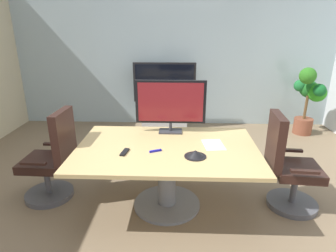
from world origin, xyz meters
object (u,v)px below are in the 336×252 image
(tv_monitor, at_px, (171,103))
(conference_table, at_px, (167,161))
(conference_phone, at_px, (195,154))
(office_chair_right, at_px, (288,170))
(remote_control, at_px, (125,152))
(wall_display_unit, at_px, (165,107))
(potted_plant, at_px, (309,96))
(office_chair_left, at_px, (53,163))

(tv_monitor, bearing_deg, conference_table, -92.75)
(conference_phone, bearing_deg, office_chair_right, 14.96)
(office_chair_right, bearing_deg, conference_table, 96.70)
(office_chair_right, distance_m, remote_control, 1.81)
(wall_display_unit, height_order, remote_control, wall_display_unit)
(potted_plant, distance_m, remote_control, 3.93)
(office_chair_right, bearing_deg, wall_display_unit, 34.65)
(wall_display_unit, bearing_deg, office_chair_left, -115.00)
(conference_table, relative_size, tv_monitor, 2.31)
(office_chair_right, bearing_deg, conference_phone, 109.56)
(office_chair_right, distance_m, wall_display_unit, 3.00)
(wall_display_unit, relative_size, remote_control, 7.71)
(office_chair_left, xyz_separation_m, wall_display_unit, (1.18, 2.53, -0.01))
(tv_monitor, relative_size, wall_display_unit, 0.64)
(conference_table, bearing_deg, tv_monitor, 87.25)
(tv_monitor, distance_m, conference_phone, 0.82)
(office_chair_left, relative_size, remote_control, 6.41)
(tv_monitor, xyz_separation_m, wall_display_unit, (-0.18, 2.18, -0.65))
(tv_monitor, xyz_separation_m, conference_phone, (0.27, -0.70, -0.33))
(conference_table, height_order, remote_control, remote_control)
(office_chair_left, bearing_deg, tv_monitor, 106.22)
(office_chair_right, relative_size, wall_display_unit, 0.83)
(remote_control, bearing_deg, office_chair_left, 171.56)
(wall_display_unit, xyz_separation_m, potted_plant, (2.69, -0.23, 0.29))
(potted_plant, bearing_deg, conference_table, -136.28)
(conference_table, distance_m, office_chair_right, 1.35)
(office_chair_right, distance_m, potted_plant, 2.67)
(office_chair_right, height_order, conference_phone, office_chair_right)
(conference_table, bearing_deg, conference_phone, -38.50)
(conference_table, relative_size, remote_control, 11.43)
(office_chair_right, bearing_deg, tv_monitor, 77.01)
(potted_plant, bearing_deg, tv_monitor, -142.10)
(tv_monitor, bearing_deg, remote_control, -125.35)
(conference_phone, height_order, remote_control, conference_phone)
(office_chair_left, height_order, wall_display_unit, wall_display_unit)
(wall_display_unit, relative_size, conference_phone, 5.95)
(office_chair_left, xyz_separation_m, remote_control, (0.91, -0.28, 0.29))
(conference_table, relative_size, office_chair_right, 1.78)
(office_chair_right, bearing_deg, potted_plant, -22.05)
(conference_table, distance_m, office_chair_left, 1.35)
(tv_monitor, bearing_deg, wall_display_unit, 94.80)
(office_chair_left, bearing_deg, office_chair_right, 90.30)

